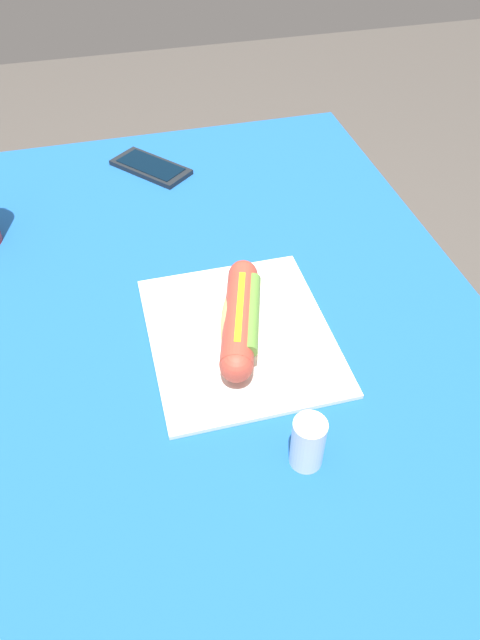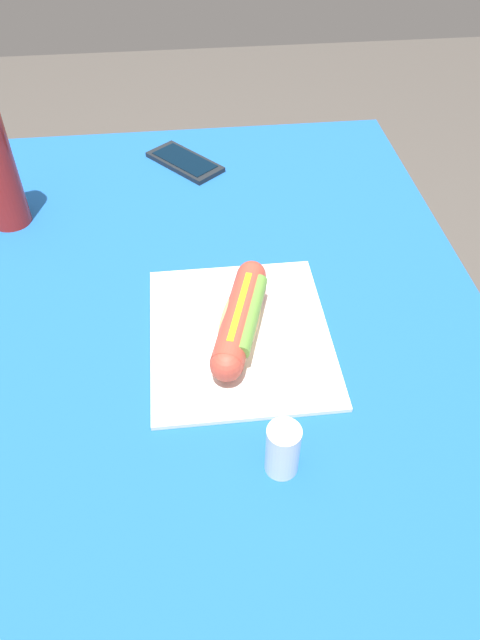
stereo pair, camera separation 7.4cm
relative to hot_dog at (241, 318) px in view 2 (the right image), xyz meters
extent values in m
plane|color=#47423D|center=(-0.07, -0.05, -0.78)|extent=(6.00, 6.00, 0.00)
cylinder|color=brown|center=(-0.47, -0.34, -0.43)|extent=(0.07, 0.07, 0.72)
cylinder|color=brown|center=(-0.47, 0.23, -0.43)|extent=(0.07, 0.07, 0.72)
cube|color=brown|center=(-0.07, -0.05, -0.05)|extent=(0.96, 0.74, 0.03)
cube|color=#19519E|center=(-0.07, -0.05, -0.04)|extent=(1.02, 0.80, 0.00)
cube|color=silver|center=(0.00, 0.00, -0.03)|extent=(0.27, 0.23, 0.01)
ellipsoid|color=#DBB26B|center=(0.00, 0.00, 0.00)|extent=(0.16, 0.09, 0.05)
cylinder|color=#A83D2D|center=(0.00, 0.00, 0.00)|extent=(0.17, 0.09, 0.04)
sphere|color=#A83D2D|center=(0.08, -0.03, 0.00)|extent=(0.04, 0.04, 0.04)
sphere|color=#A83D2D|center=(-0.08, 0.02, 0.00)|extent=(0.04, 0.04, 0.04)
cube|color=yellow|center=(0.00, 0.00, 0.02)|extent=(0.12, 0.04, 0.00)
cylinder|color=#568433|center=(0.00, 0.01, 0.01)|extent=(0.13, 0.06, 0.02)
cube|color=black|center=(-0.44, -0.05, -0.03)|extent=(0.15, 0.14, 0.01)
cube|color=black|center=(-0.44, -0.05, -0.02)|extent=(0.13, 0.12, 0.00)
cylinder|color=silver|center=(0.20, 0.02, 0.00)|extent=(0.04, 0.04, 0.07)
camera|label=1|loc=(0.51, -0.13, 0.52)|focal=32.67mm
camera|label=2|loc=(0.52, -0.06, 0.52)|focal=32.67mm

